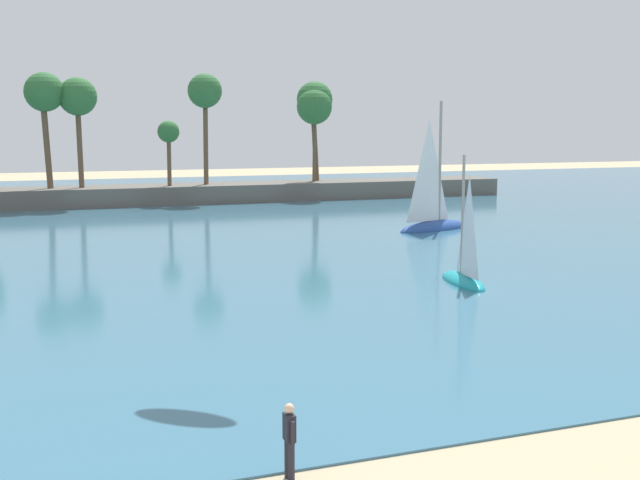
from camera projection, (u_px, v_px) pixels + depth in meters
The scene contains 5 objects.
sea at pixel (99, 219), 64.72m from camera, with size 220.00×102.05×0.06m, color #386B84.
palm_headland at pixel (84, 169), 74.45m from camera, with size 85.89×6.13×12.50m.
person_at_waterline at pixel (289, 439), 16.73m from camera, with size 0.21×0.55×1.67m.
sailboat_near_shore at pixel (464, 271), 37.67m from camera, with size 2.09×4.62×6.47m.
sailboat_far_left at pixel (434, 217), 57.42m from camera, with size 7.05×3.99×9.79m.
Camera 1 is at (-6.36, -9.09, 7.35)m, focal length 45.02 mm.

